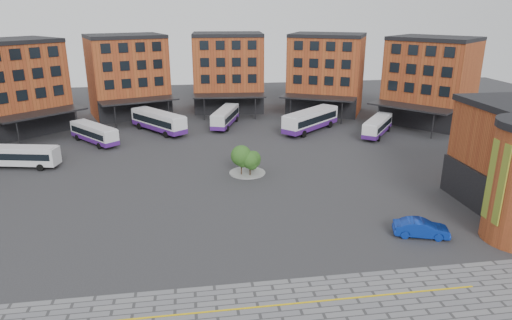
{
  "coord_description": "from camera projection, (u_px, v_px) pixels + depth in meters",
  "views": [
    {
      "loc": [
        -4.86,
        -39.68,
        19.32
      ],
      "look_at": [
        2.01,
        5.11,
        4.0
      ],
      "focal_mm": 32.0,
      "sensor_mm": 36.0,
      "label": 1
    }
  ],
  "objects": [
    {
      "name": "bus_a",
      "position": [
        19.0,
        155.0,
        57.03
      ],
      "size": [
        9.98,
        4.26,
        2.75
      ],
      "rotation": [
        0.0,
        0.0,
        1.35
      ],
      "color": "silver",
      "rests_on": "ground"
    },
    {
      "name": "blue_car",
      "position": [
        421.0,
        228.0,
        40.09
      ],
      "size": [
        5.04,
        3.03,
        1.57
      ],
      "primitive_type": "imported",
      "rotation": [
        0.0,
        0.0,
        1.26
      ],
      "color": "navy",
      "rests_on": "ground"
    },
    {
      "name": "tree_island",
      "position": [
        247.0,
        159.0,
        54.49
      ],
      "size": [
        4.4,
        4.4,
        3.73
      ],
      "color": "gray",
      "rests_on": "ground"
    },
    {
      "name": "bus_f",
      "position": [
        377.0,
        126.0,
        71.4
      ],
      "size": [
        7.79,
        9.29,
        2.79
      ],
      "rotation": [
        0.0,
        0.0,
        -0.65
      ],
      "color": "white",
      "rests_on": "ground"
    },
    {
      "name": "ground",
      "position": [
        243.0,
        217.0,
        44.04
      ],
      "size": [
        160.0,
        160.0,
        0.0
      ],
      "primitive_type": "plane",
      "color": "#28282B",
      "rests_on": "ground"
    },
    {
      "name": "main_building",
      "position": [
        187.0,
        82.0,
        76.85
      ],
      "size": [
        94.14,
        42.48,
        14.6
      ],
      "color": "#974621",
      "rests_on": "ground"
    },
    {
      "name": "bus_e",
      "position": [
        311.0,
        120.0,
        73.75
      ],
      "size": [
        10.99,
        10.16,
        3.43
      ],
      "rotation": [
        0.0,
        0.0,
        -0.85
      ],
      "color": "white",
      "rests_on": "ground"
    },
    {
      "name": "bus_b",
      "position": [
        94.0,
        133.0,
        67.28
      ],
      "size": [
        8.06,
        9.17,
        2.8
      ],
      "rotation": [
        0.0,
        0.0,
        0.68
      ],
      "color": "silver",
      "rests_on": "ground"
    },
    {
      "name": "bus_c",
      "position": [
        158.0,
        121.0,
        73.23
      ],
      "size": [
        9.22,
        10.94,
        3.3
      ],
      "rotation": [
        0.0,
        0.0,
        0.65
      ],
      "color": "white",
      "rests_on": "ground"
    },
    {
      "name": "bus_d",
      "position": [
        225.0,
        117.0,
        76.92
      ],
      "size": [
        5.73,
        10.68,
        2.95
      ],
      "rotation": [
        0.0,
        0.0,
        -0.34
      ],
      "color": "silver",
      "rests_on": "ground"
    },
    {
      "name": "yellow_line",
      "position": [
        298.0,
        303.0,
        31.21
      ],
      "size": [
        26.0,
        0.15,
        0.02
      ],
      "primitive_type": "cube",
      "color": "gold",
      "rests_on": "paving_zone"
    }
  ]
}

